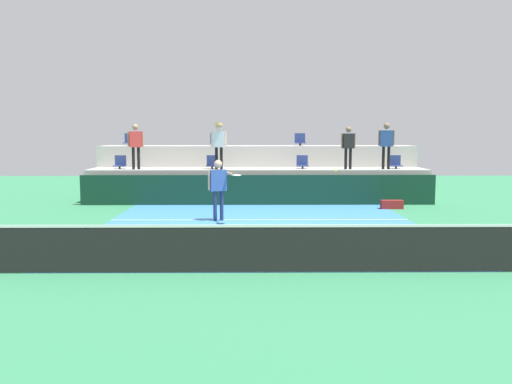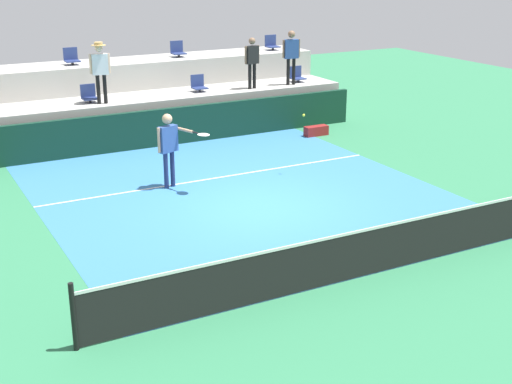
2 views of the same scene
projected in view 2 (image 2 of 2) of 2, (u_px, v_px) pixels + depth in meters
The scene contains 19 objects.
ground_plane at pixel (260, 207), 15.95m from camera, with size 40.00×40.00×0.00m, color #2D754C.
court_inner_paint at pixel (240, 194), 16.78m from camera, with size 9.00×10.00×0.01m, color teal.
court_service_line at pixel (215, 178), 17.94m from camera, with size 9.00×0.06×0.00m, color white.
tennis_net at pixel (368, 250), 12.45m from camera, with size 10.48×0.08×1.07m.
sponsor_backboard at pixel (162, 127), 20.77m from camera, with size 13.00×0.16×1.10m, color #0F3323.
seating_tier_lower at pixel (147, 116), 21.82m from camera, with size 13.00×1.80×1.25m, color #ADAAA3.
seating_tier_upper at pixel (127, 93), 23.19m from camera, with size 13.00×1.80×2.10m, color #ADAAA3.
stadium_chair_lower_left at pixel (89, 95), 20.71m from camera, with size 0.44×0.40×0.52m.
stadium_chair_lower_right at pixel (199, 85), 22.27m from camera, with size 0.44×0.40×0.52m.
stadium_chair_lower_far_right at pixel (297, 75), 23.89m from camera, with size 0.44×0.40×0.52m.
stadium_chair_upper_left at pixel (71, 58), 21.94m from camera, with size 0.44×0.40×0.52m.
stadium_chair_upper_right at pixel (178, 50), 23.52m from camera, with size 0.44×0.40×0.52m.
stadium_chair_upper_far_right at pixel (272, 44), 25.12m from camera, with size 0.44×0.40×0.52m.
tennis_player at pixel (169, 142), 16.91m from camera, with size 1.05×1.16×1.83m.
spectator_with_hat at pixel (100, 66), 20.23m from camera, with size 0.60×0.48×1.77m.
spectator_leaning_on_rail at pixel (252, 58), 22.46m from camera, with size 0.57×0.25×1.62m.
spectator_in_white at pixel (291, 52), 23.08m from camera, with size 0.61×0.27×1.76m.
tennis_ball at pixel (304, 115), 17.80m from camera, with size 0.07×0.07×0.07m.
equipment_bag at pixel (316, 131), 22.02m from camera, with size 0.76×0.28×0.30m, color maroon.
Camera 2 is at (-7.14, -13.15, 5.52)m, focal length 49.72 mm.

